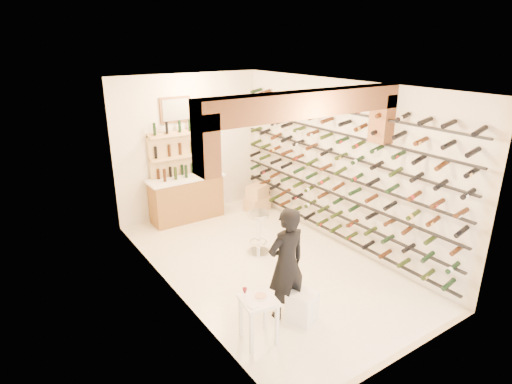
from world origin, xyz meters
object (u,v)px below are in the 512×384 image
at_px(back_counter, 187,197).
at_px(crate_lower, 257,204).
at_px(white_stool, 302,306).
at_px(tasting_table, 258,306).
at_px(person, 286,264).
at_px(chrome_barstool, 258,230).
at_px(wine_rack, 331,169).

bearing_deg(back_counter, crate_lower, -15.51).
bearing_deg(white_stool, crate_lower, 64.70).
relative_size(tasting_table, person, 0.47).
bearing_deg(person, chrome_barstool, -112.70).
distance_m(wine_rack, person, 2.70).
distance_m(person, crate_lower, 4.19).
height_order(person, crate_lower, person).
bearing_deg(crate_lower, tasting_table, -123.94).
relative_size(white_stool, crate_lower, 0.81).
bearing_deg(back_counter, person, -94.84).
height_order(back_counter, tasting_table, back_counter).
relative_size(back_counter, chrome_barstool, 2.03).
height_order(wine_rack, tasting_table, wine_rack).
relative_size(tasting_table, white_stool, 1.76).
bearing_deg(crate_lower, wine_rack, -84.40).
relative_size(wine_rack, tasting_table, 7.11).
relative_size(white_stool, chrome_barstool, 0.54).
bearing_deg(person, crate_lower, -118.37).
bearing_deg(chrome_barstool, crate_lower, 56.48).
xyz_separation_m(wine_rack, chrome_barstool, (-1.41, 0.39, -1.06)).
height_order(tasting_table, crate_lower, tasting_table).
distance_m(tasting_table, chrome_barstool, 2.51).
xyz_separation_m(wine_rack, white_stool, (-2.04, -1.67, -1.32)).
bearing_deg(chrome_barstool, tasting_table, -124.30).
distance_m(wine_rack, back_counter, 3.38).
distance_m(back_counter, person, 4.11).
distance_m(back_counter, white_stool, 4.33).
xyz_separation_m(back_counter, person, (-0.35, -4.08, 0.33)).
xyz_separation_m(back_counter, white_stool, (-0.21, -4.32, -0.31)).
bearing_deg(person, back_counter, -94.86).
bearing_deg(person, white_stool, 119.52).
xyz_separation_m(white_stool, crate_lower, (1.83, 3.87, -0.06)).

